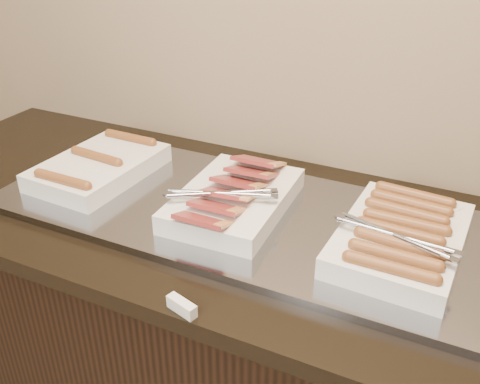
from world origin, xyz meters
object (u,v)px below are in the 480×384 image
Objects in this scene: counter at (234,348)px; dish_center at (233,198)px; warming_tray at (235,212)px; dish_right at (400,237)px; dish_left at (99,167)px.

counter is 5.40× the size of dish_center.
dish_right is (0.40, -0.00, 0.04)m from warming_tray.
dish_center is (0.41, -0.00, 0.00)m from dish_left.
dish_left is 0.95× the size of dish_center.
warming_tray is 0.04m from dish_center.
counter is 0.64m from dish_left.
counter is 0.50m from dish_center.
dish_center is at bearing -46.21° from counter.
counter is at bearing -177.95° from dish_right.
dish_center is 1.00× the size of dish_right.
counter is 0.64m from dish_right.
dish_right reaches higher than dish_left.
dish_left reaches higher than warming_tray.
dish_right reaches higher than warming_tray.
dish_left is 0.95× the size of dish_right.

